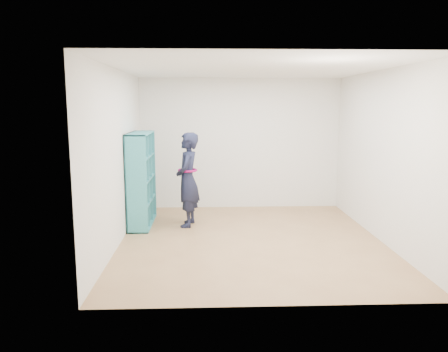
{
  "coord_description": "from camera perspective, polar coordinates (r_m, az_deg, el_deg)",
  "views": [
    {
      "loc": [
        -0.68,
        -6.5,
        2.08
      ],
      "look_at": [
        -0.41,
        0.3,
        0.97
      ],
      "focal_mm": 35.0,
      "sensor_mm": 36.0,
      "label": 1
    }
  ],
  "objects": [
    {
      "name": "smartphone",
      "position": [
        7.59,
        -5.79,
        0.44
      ],
      "size": [
        0.03,
        0.11,
        0.15
      ],
      "rotation": [
        0.34,
        0.0,
        0.19
      ],
      "color": "silver",
      "rests_on": "person"
    },
    {
      "name": "wall_left",
      "position": [
        6.68,
        -13.71,
        2.33
      ],
      "size": [
        0.02,
        4.5,
        2.6
      ],
      "primitive_type": "cube",
      "color": "silver",
      "rests_on": "floor"
    },
    {
      "name": "person",
      "position": [
        7.5,
        -4.76,
        -0.47
      ],
      "size": [
        0.45,
        0.63,
        1.62
      ],
      "rotation": [
        0.0,
        0.0,
        -1.69
      ],
      "color": "black",
      "rests_on": "floor"
    },
    {
      "name": "ceiling",
      "position": [
        6.55,
        3.76,
        13.84
      ],
      "size": [
        4.5,
        4.5,
        0.0
      ],
      "primitive_type": "plane",
      "color": "white",
      "rests_on": "wall_back"
    },
    {
      "name": "bookshelf",
      "position": [
        7.69,
        -10.96,
        -0.59
      ],
      "size": [
        0.35,
        1.21,
        1.61
      ],
      "color": "teal",
      "rests_on": "floor"
    },
    {
      "name": "wall_back",
      "position": [
        8.81,
        2.14,
        4.22
      ],
      "size": [
        4.0,
        0.02,
        2.6
      ],
      "primitive_type": "cube",
      "color": "silver",
      "rests_on": "floor"
    },
    {
      "name": "wall_right",
      "position": [
        7.07,
        19.99,
        2.41
      ],
      "size": [
        0.02,
        4.5,
        2.6
      ],
      "primitive_type": "cube",
      "color": "silver",
      "rests_on": "floor"
    },
    {
      "name": "wall_front",
      "position": [
        4.37,
        6.66,
        -1.03
      ],
      "size": [
        4.0,
        0.02,
        2.6
      ],
      "primitive_type": "cube",
      "color": "silver",
      "rests_on": "floor"
    },
    {
      "name": "floor",
      "position": [
        6.86,
        3.53,
        -8.37
      ],
      "size": [
        4.5,
        4.5,
        0.0
      ],
      "primitive_type": "plane",
      "color": "olive",
      "rests_on": "ground"
    }
  ]
}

